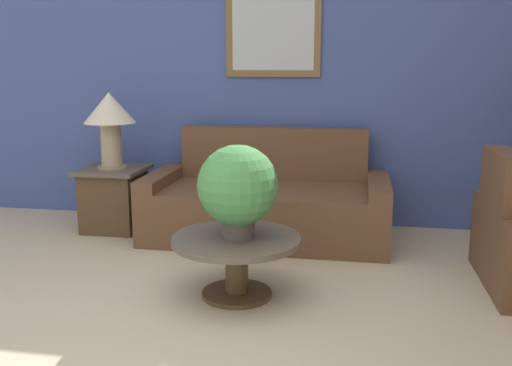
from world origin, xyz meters
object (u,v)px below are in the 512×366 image
Objects in this scene: side_table at (114,198)px; potted_plant_on_table at (238,187)px; table_lamp at (110,116)px; couch_main at (267,204)px; coffee_table at (237,253)px.

side_table is 2.00m from potted_plant_on_table.
side_table is 0.75m from table_lamp.
couch_main is 1.32m from coffee_table.
side_table is (-1.41, -0.02, 0.00)m from couch_main.
side_table is (-1.42, 1.31, -0.00)m from coffee_table.
couch_main is at bearing 91.02° from potted_plant_on_table.
couch_main is 1.41m from side_table.
side_table is 0.85× the size of table_lamp.
table_lamp is (-1.42, 1.31, 0.75)m from coffee_table.
potted_plant_on_table is (1.44, -1.32, 0.44)m from side_table.
coffee_table is 1.46× the size of side_table.
couch_main is 1.60m from table_lamp.
couch_main reaches higher than coffee_table.
coffee_table is 1.40× the size of potted_plant_on_table.
coffee_table is at bearing 135.81° from potted_plant_on_table.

